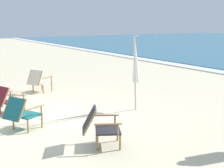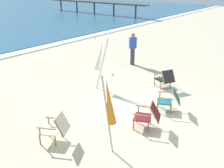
% 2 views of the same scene
% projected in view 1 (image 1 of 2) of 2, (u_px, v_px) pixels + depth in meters
% --- Properties ---
extents(ground_plane, '(80.00, 80.00, 0.00)m').
position_uv_depth(ground_plane, '(44.00, 119.00, 7.84)').
color(ground_plane, beige).
extents(beach_chair_front_right, '(0.85, 0.93, 0.78)m').
position_uv_depth(beach_chair_front_right, '(21.00, 112.00, 6.97)').
color(beach_chair_front_right, '#196066').
rests_on(beach_chair_front_right, ground).
extents(beach_chair_back_left, '(0.84, 0.90, 0.80)m').
position_uv_depth(beach_chair_back_left, '(39.00, 80.00, 10.73)').
color(beach_chair_back_left, beige).
rests_on(beach_chair_back_left, ground).
extents(beach_chair_back_right, '(0.85, 0.92, 0.79)m').
position_uv_depth(beach_chair_back_right, '(99.00, 125.00, 6.09)').
color(beach_chair_back_right, '#28282D').
rests_on(beach_chair_back_right, ground).
extents(beach_chair_far_center, '(0.82, 0.92, 0.78)m').
position_uv_depth(beach_chair_far_center, '(6.00, 99.00, 8.13)').
color(beach_chair_far_center, maroon).
rests_on(beach_chair_far_center, ground).
extents(umbrella_furled_white, '(0.52, 0.50, 2.08)m').
position_uv_depth(umbrella_furled_white, '(136.00, 62.00, 8.31)').
color(umbrella_furled_white, '#B7B2A8').
rests_on(umbrella_furled_white, ground).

